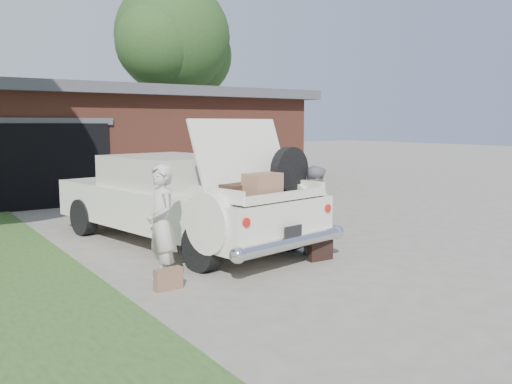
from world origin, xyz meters
TOP-DOWN VIEW (x-y plane):
  - ground at (0.00, 0.00)m, footprint 90.00×90.00m
  - house at (0.98, 11.47)m, footprint 12.80×7.80m
  - tree_right at (6.60, 17.23)m, footprint 6.19×5.38m
  - sedan at (-0.47, 2.37)m, footprint 3.13×5.92m
  - woman_left at (-1.84, 0.20)m, footprint 0.44×0.63m
  - woman_right at (0.97, 0.29)m, footprint 0.72×0.84m
  - suitcase_left at (-1.91, -0.14)m, footprint 0.39×0.14m
  - suitcase_right at (0.80, -0.07)m, footprint 0.44×0.15m

SIDE VIEW (x-z plane):
  - ground at x=0.00m, z-range 0.00..0.00m
  - suitcase_left at x=-1.91m, z-range 0.00..0.30m
  - suitcase_right at x=0.80m, z-range 0.00..0.34m
  - woman_right at x=0.97m, z-range 0.00..1.50m
  - sedan at x=-0.47m, z-range -0.31..1.96m
  - woman_left at x=-1.84m, z-range 0.00..1.65m
  - house at x=0.98m, z-range 0.02..3.32m
  - tree_right at x=6.60m, z-range 1.49..10.39m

